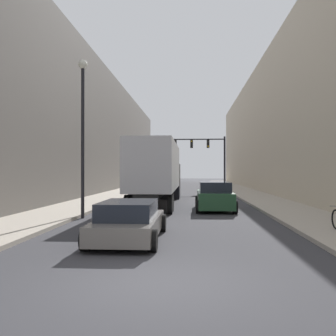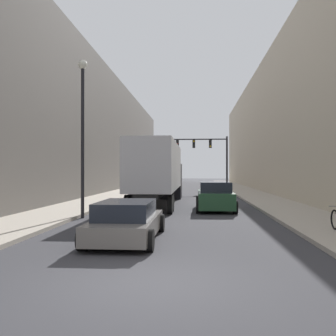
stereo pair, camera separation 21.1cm
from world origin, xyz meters
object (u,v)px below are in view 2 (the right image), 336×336
at_px(semi_truck, 159,171).
at_px(suv_car, 215,197).
at_px(sedan_car, 127,221).
at_px(street_lamp, 83,118).
at_px(traffic_signal_gantry, 208,152).

relative_size(semi_truck, suv_car, 2.89).
height_order(sedan_car, street_lamp, street_lamp).
relative_size(suv_car, street_lamp, 0.63).
bearing_deg(suv_car, traffic_signal_gantry, 89.26).
relative_size(semi_truck, traffic_signal_gantry, 1.87).
xyz_separation_m(semi_truck, suv_car, (3.55, -3.46, -1.46)).
relative_size(semi_truck, street_lamp, 1.83).
bearing_deg(suv_car, sedan_car, -109.47).
height_order(semi_truck, suv_car, semi_truck).
height_order(semi_truck, sedan_car, semi_truck).
bearing_deg(street_lamp, semi_truck, 68.66).
bearing_deg(traffic_signal_gantry, street_lamp, -105.60).
height_order(sedan_car, suv_car, suv_car).
height_order(semi_truck, street_lamp, street_lamp).
distance_m(semi_truck, suv_car, 5.17).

